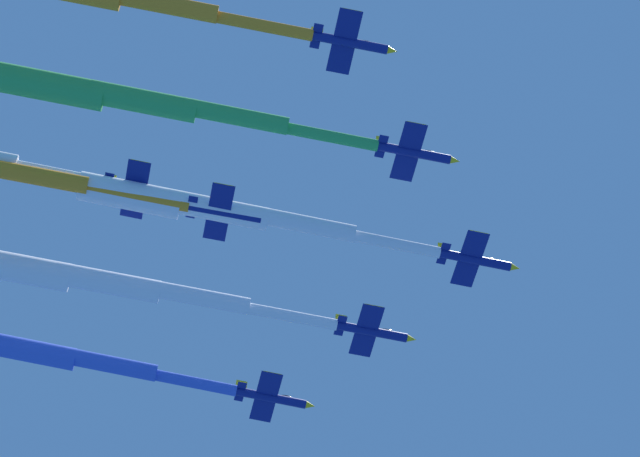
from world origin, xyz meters
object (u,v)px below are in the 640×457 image
Objects in this scene: jet_lead at (219,211)px; jet_port_mid at (30,352)px; jet_port_inner at (109,284)px; jet_starboard_inner at (144,102)px.

jet_port_mid is (-29.51, -1.34, -1.67)m from jet_lead.
jet_port_inner is at bearing -173.79° from jet_lead.
jet_lead is 0.98× the size of jet_port_inner.
jet_starboard_inner is (1.93, -15.44, 1.21)m from jet_lead.
jet_port_inner is 1.01× the size of jet_starboard_inner.
jet_lead is 0.99× the size of jet_starboard_inner.
jet_port_mid is at bearing 178.30° from jet_port_inner.
jet_lead is 15.60m from jet_starboard_inner.
jet_port_mid is (-31.44, 14.10, -2.87)m from jet_starboard_inner.
jet_starboard_inner reaches higher than jet_lead.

